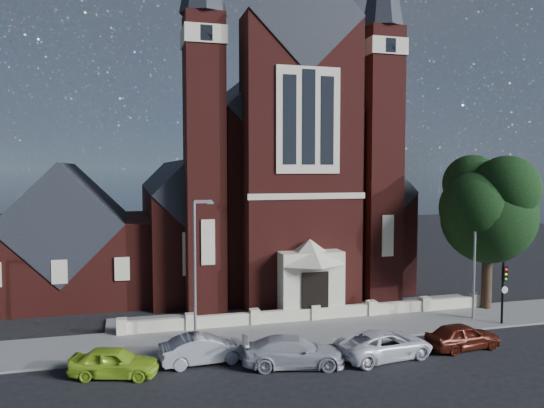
{
  "coord_description": "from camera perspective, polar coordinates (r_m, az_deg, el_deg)",
  "views": [
    {
      "loc": [
        -11.46,
        -25.26,
        9.81
      ],
      "look_at": [
        -1.38,
        12.0,
        7.25
      ],
      "focal_mm": 35.0,
      "sensor_mm": 36.0,
      "label": 1
    }
  ],
  "objects": [
    {
      "name": "forecourt_paving",
      "position": [
        36.98,
        3.55,
        -11.59
      ],
      "size": [
        26.0,
        3.0,
        0.14
      ],
      "primitive_type": "cube",
      "color": "gray",
      "rests_on": "ground"
    },
    {
      "name": "car_lime_van",
      "position": [
        27.12,
        -16.59,
        -15.98
      ],
      "size": [
        4.44,
        2.77,
        1.41
      ],
      "primitive_type": "imported",
      "rotation": [
        0.0,
        0.0,
        1.28
      ],
      "color": "#A7D42A",
      "rests_on": "ground"
    },
    {
      "name": "street_tree",
      "position": [
        39.32,
        22.64,
        -0.65
      ],
      "size": [
        6.4,
        6.6,
        10.7
      ],
      "color": "black",
      "rests_on": "ground"
    },
    {
      "name": "parish_hall",
      "position": [
        43.88,
        -21.0,
        -4.05
      ],
      "size": [
        12.0,
        12.2,
        10.24
      ],
      "color": "#4F1915",
      "rests_on": "ground"
    },
    {
      "name": "car_silver_b",
      "position": [
        27.3,
        2.31,
        -15.6
      ],
      "size": [
        5.44,
        3.1,
        1.48
      ],
      "primitive_type": "imported",
      "rotation": [
        0.0,
        0.0,
        1.36
      ],
      "color": "#B6B8BF",
      "rests_on": "ground"
    },
    {
      "name": "street_lamp_left",
      "position": [
        29.93,
        -8.15,
        -6.27
      ],
      "size": [
        1.16,
        0.22,
        8.09
      ],
      "color": "gray",
      "rests_on": "ground"
    },
    {
      "name": "forecourt_wall",
      "position": [
        35.16,
        4.62,
        -12.41
      ],
      "size": [
        24.0,
        0.4,
        0.9
      ],
      "primitive_type": "cube",
      "color": "beige",
      "rests_on": "ground"
    },
    {
      "name": "church",
      "position": [
        49.57,
        -1.77,
        1.92
      ],
      "size": [
        20.01,
        34.9,
        29.2
      ],
      "color": "#4F1915",
      "rests_on": "ground"
    },
    {
      "name": "pavement_strip",
      "position": [
        33.36,
        5.81,
        -13.32
      ],
      "size": [
        60.0,
        5.0,
        0.12
      ],
      "primitive_type": "cube",
      "color": "gray",
      "rests_on": "ground"
    },
    {
      "name": "car_silver_a",
      "position": [
        27.91,
        -7.32,
        -15.22
      ],
      "size": [
        4.56,
        1.97,
        1.46
      ],
      "primitive_type": "imported",
      "rotation": [
        0.0,
        0.0,
        1.67
      ],
      "color": "#98999F",
      "rests_on": "ground"
    },
    {
      "name": "car_white_suv",
      "position": [
        29.0,
        12.04,
        -14.56
      ],
      "size": [
        5.45,
        3.12,
        1.43
      ],
      "primitive_type": "imported",
      "rotation": [
        0.0,
        0.0,
        1.72
      ],
      "color": "white",
      "rests_on": "ground"
    },
    {
      "name": "ground",
      "position": [
        42.99,
        0.73,
        -9.39
      ],
      "size": [
        120.0,
        120.0,
        0.0
      ],
      "primitive_type": "plane",
      "color": "black",
      "rests_on": "ground"
    },
    {
      "name": "car_dark_red",
      "position": [
        31.48,
        19.8,
        -13.22
      ],
      "size": [
        4.35,
        2.09,
        1.43
      ],
      "primitive_type": "imported",
      "rotation": [
        0.0,
        0.0,
        1.67
      ],
      "color": "#4F170D",
      "rests_on": "ground"
    },
    {
      "name": "street_lamp_right",
      "position": [
        36.71,
        21.08,
        -4.62
      ],
      "size": [
        1.16,
        0.22,
        8.09
      ],
      "color": "gray",
      "rests_on": "ground"
    },
    {
      "name": "traffic_signal",
      "position": [
        36.37,
        23.65,
        -7.98
      ],
      "size": [
        0.28,
        0.42,
        4.0
      ],
      "color": "black",
      "rests_on": "ground"
    }
  ]
}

